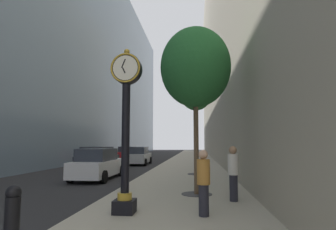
% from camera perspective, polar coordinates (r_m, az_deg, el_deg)
% --- Properties ---
extents(ground_plane, '(110.00, 110.00, 0.00)m').
position_cam_1_polar(ground_plane, '(28.26, -0.65, -9.77)').
color(ground_plane, '#262628').
rests_on(ground_plane, ground).
extents(sidewalk_right, '(5.12, 80.00, 0.14)m').
position_cam_1_polar(sidewalk_right, '(31.07, 4.74, -9.26)').
color(sidewalk_right, '#ADA593').
rests_on(sidewalk_right, ground).
extents(building_block_left, '(9.00, 80.00, 26.35)m').
position_cam_1_polar(building_block_left, '(36.50, -20.40, 12.47)').
color(building_block_left, slate).
rests_on(building_block_left, ground).
extents(building_block_right, '(9.00, 80.00, 30.71)m').
position_cam_1_polar(building_block_right, '(34.38, 16.94, 17.40)').
color(building_block_right, '#A89E89').
rests_on(building_block_right, ground).
extents(street_clock, '(0.84, 0.55, 4.45)m').
position_cam_1_polar(street_clock, '(7.65, -8.63, -1.17)').
color(street_clock, black).
rests_on(street_clock, sidewalk_right).
extents(bollard_nearest, '(0.23, 0.23, 1.21)m').
position_cam_1_polar(bollard_nearest, '(5.07, -29.30, -18.86)').
color(bollard_nearest, black).
rests_on(bollard_nearest, sidewalk_right).
extents(bollard_third, '(0.23, 0.23, 1.21)m').
position_cam_1_polar(bollard_third, '(11.01, -8.98, -12.00)').
color(bollard_third, black).
rests_on(bollard_third, sidewalk_right).
extents(street_tree_near, '(2.64, 2.64, 6.20)m').
position_cam_1_polar(street_tree_near, '(10.70, 5.63, 9.57)').
color(street_tree_near, '#333335').
rests_on(street_tree_near, sidewalk_right).
extents(street_tree_mid_near, '(2.05, 2.05, 6.18)m').
position_cam_1_polar(street_tree_mid_near, '(17.16, 5.71, 4.70)').
color(street_tree_mid_near, '#333335').
rests_on(street_tree_mid_near, sidewalk_right).
extents(pedestrian_walking, '(0.39, 0.39, 1.74)m').
position_cam_1_polar(pedestrian_walking, '(9.36, 13.19, -11.20)').
color(pedestrian_walking, '#23232D').
rests_on(pedestrian_walking, sidewalk_right).
extents(pedestrian_by_clock, '(0.48, 0.48, 1.67)m').
position_cam_1_polar(pedestrian_by_clock, '(7.37, 7.27, -13.18)').
color(pedestrian_by_clock, '#23232D').
rests_on(pedestrian_by_clock, sidewalk_right).
extents(car_red_near, '(2.03, 4.27, 1.59)m').
position_cam_1_polar(car_red_near, '(32.78, -8.27, -7.80)').
color(car_red_near, '#AD191E').
rests_on(car_red_near, ground).
extents(car_black_mid, '(2.21, 4.39, 1.70)m').
position_cam_1_polar(car_black_mid, '(21.51, -14.12, -8.67)').
color(car_black_mid, black).
rests_on(car_black_mid, ground).
extents(car_silver_far, '(2.16, 4.47, 1.64)m').
position_cam_1_polar(car_silver_far, '(26.15, -6.18, -8.32)').
color(car_silver_far, '#B7BABF').
rests_on(car_silver_far, ground).
extents(car_white_trailing, '(1.96, 4.66, 1.67)m').
position_cam_1_polar(car_white_trailing, '(16.08, -14.11, -9.75)').
color(car_white_trailing, silver).
rests_on(car_white_trailing, ground).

